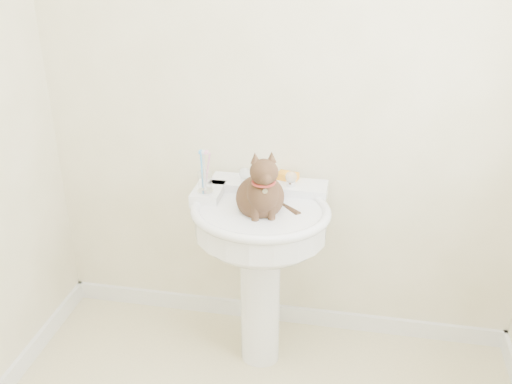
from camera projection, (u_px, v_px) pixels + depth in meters
The scene contains 7 objects.
wall_back at pixel (285, 80), 2.40m from camera, with size 2.20×0.00×2.50m, color #F4E9C7, non-canonical shape.
baseboard_back at pixel (279, 313), 2.91m from camera, with size 2.20×0.02×0.09m, color white.
pedestal_sink at pixel (260, 238), 2.41m from camera, with size 0.60×0.58×0.82m.
faucet at pixel (267, 177), 2.45m from camera, with size 0.28×0.12×0.14m.
soap_bar at pixel (288, 176), 2.52m from camera, with size 0.09×0.06×0.03m, color orange.
toothbrush_cup at pixel (205, 182), 2.39m from camera, with size 0.07×0.07×0.18m.
cat at pixel (261, 194), 2.30m from camera, with size 0.22×0.27×0.40m.
Camera 1 is at (0.32, -1.25, 1.87)m, focal length 40.00 mm.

